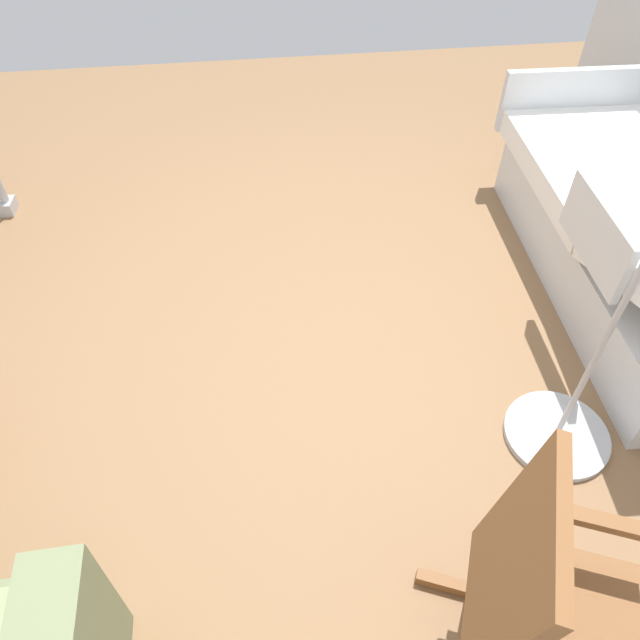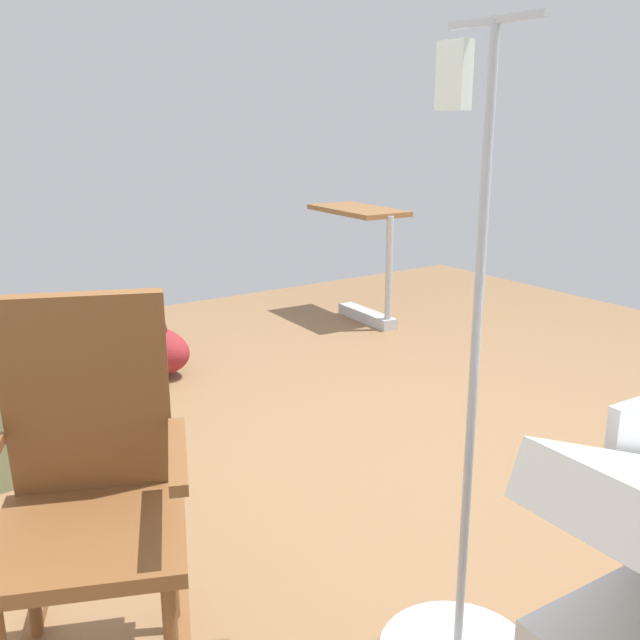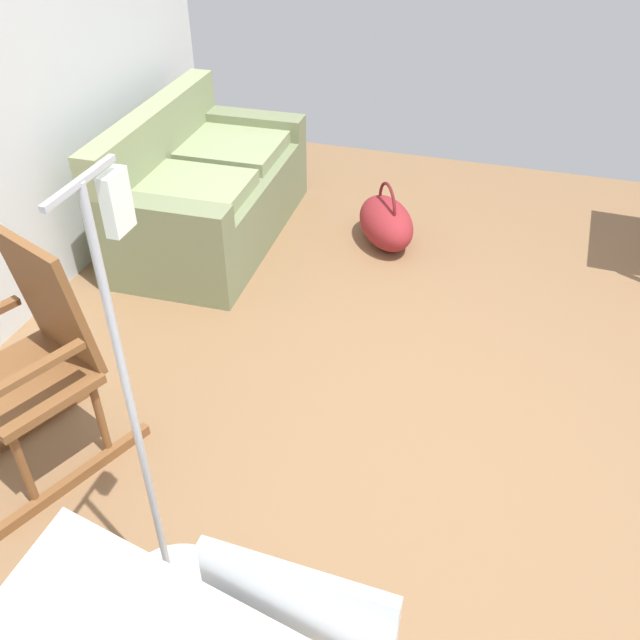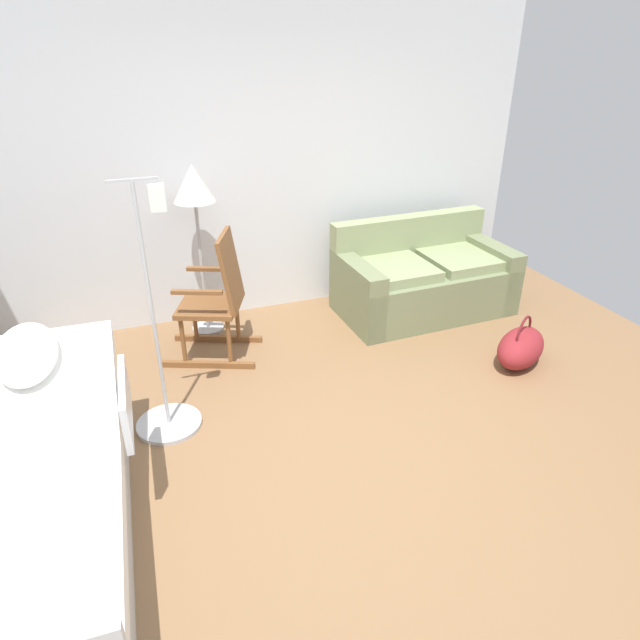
# 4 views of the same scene
# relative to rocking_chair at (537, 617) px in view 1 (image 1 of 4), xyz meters

# --- Properties ---
(ground_plane) EXTENTS (6.37, 6.37, 0.00)m
(ground_plane) POSITION_rel_rocking_chair_xyz_m (0.52, -1.61, -0.50)
(ground_plane) COLOR olive
(rocking_chair) EXTENTS (0.88, 0.73, 1.05)m
(rocking_chair) POSITION_rel_rocking_chair_xyz_m (0.00, 0.00, 0.00)
(rocking_chair) COLOR brown
(rocking_chair) RESTS_ON ground
(iv_pole) EXTENTS (0.44, 0.44, 1.69)m
(iv_pole) POSITION_rel_rocking_chair_xyz_m (-0.53, -0.82, -0.25)
(iv_pole) COLOR #B2B5BA
(iv_pole) RESTS_ON ground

